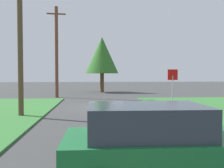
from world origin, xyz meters
TOP-DOWN VIEW (x-y plane):
  - ground_plane at (0.00, 0.00)m, footprint 120.00×120.00m
  - lane_stripe_center at (0.00, -8.00)m, footprint 0.20×14.00m
  - stop_sign at (4.38, -1.00)m, footprint 0.68×0.12m
  - car_behind_on_main_road at (0.58, -12.09)m, footprint 4.10×1.98m
  - utility_pole_near at (-4.51, -3.42)m, footprint 1.80×0.27m
  - utility_pole_mid at (-4.20, 7.79)m, footprint 1.80×0.32m
  - oak_tree_left at (0.45, 14.79)m, footprint 4.14×4.14m

SIDE VIEW (x-z plane):
  - ground_plane at x=0.00m, z-range 0.00..0.00m
  - lane_stripe_center at x=0.00m, z-range 0.00..0.01m
  - car_behind_on_main_road at x=0.58m, z-range -0.01..1.61m
  - stop_sign at x=4.38m, z-range 0.49..3.04m
  - utility_pole_mid at x=-4.20m, z-range 0.10..8.82m
  - oak_tree_left at x=0.45m, z-range 1.16..8.09m
  - utility_pole_near at x=-4.51m, z-range 0.14..9.27m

